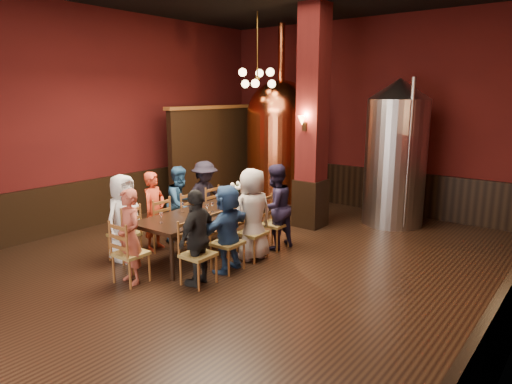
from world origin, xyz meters
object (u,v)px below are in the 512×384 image
Objects in this scene: person_1 at (154,211)px; person_2 at (181,204)px; dining_table at (202,216)px; copper_kettle at (280,142)px; steel_vessel at (396,153)px; rose_vase at (236,189)px; person_0 at (124,218)px.

person_2 reaches higher than person_1.
person_2 is at bearing 158.78° from dining_table.
dining_table is at bearing -75.52° from copper_kettle.
steel_vessel is (2.75, 3.60, 0.82)m from person_2.
copper_kettle is 2.87m from steel_vessel.
person_1 is 4.20m from copper_kettle.
rose_vase is (0.78, 1.35, 0.29)m from person_1.
person_1 reaches higher than dining_table.
dining_table is 1.31m from person_0.
person_0 is 1.33m from person_2.
copper_kettle is at bearing 108.21° from rose_vase.
rose_vase is at bearing -71.79° from copper_kettle.
rose_vase is at bearing -123.86° from steel_vessel.
steel_vessel reaches higher than person_2.
person_2 is at bearing -127.35° from steel_vessel.
person_2 is at bearing -7.87° from person_0.
dining_table is 1.70× the size of person_1.
person_2 reaches higher than rose_vase.
person_1 is 0.46× the size of steel_vessel.
person_0 is 0.67m from person_1.
copper_kettle reaches higher than person_0.
steel_vessel reaches higher than dining_table.
copper_kettle is (-0.15, 4.78, 0.86)m from person_0.
steel_vessel is at bearing -42.53° from person_2.
person_2 is (-0.02, 0.66, 0.01)m from person_1.
person_0 reaches higher than person_2.
copper_kettle reaches higher than steel_vessel.
person_0 reaches higher than dining_table.
person_0 is 4.86m from copper_kettle.
person_0 reaches higher than rose_vase.
steel_vessel is at bearing -46.48° from person_1.
copper_kettle is 11.39× the size of rose_vase.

